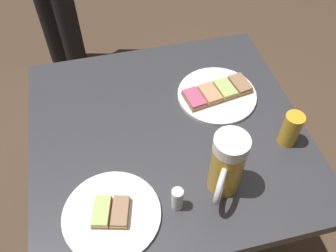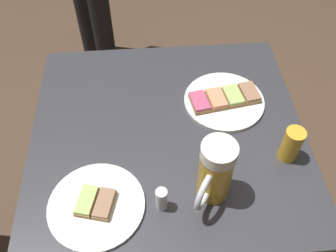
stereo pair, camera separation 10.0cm
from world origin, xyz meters
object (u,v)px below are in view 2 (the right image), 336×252
plate_near (224,100)px  salt_shaker (162,199)px  beer_glass_small (291,144)px  beer_mug (215,173)px  plate_far (96,205)px

plate_near → salt_shaker: (-0.21, -0.32, 0.02)m
plate_near → beer_glass_small: 0.25m
salt_shaker → plate_near: bearing=57.3°
beer_mug → beer_glass_small: size_ratio=1.80×
beer_mug → beer_glass_small: (0.21, 0.09, -0.04)m
beer_mug → salt_shaker: (-0.12, -0.03, -0.06)m
plate_near → salt_shaker: salt_shaker is taller
plate_far → salt_shaker: (0.15, -0.01, 0.03)m
beer_glass_small → salt_shaker: beer_glass_small is taller
beer_mug → beer_glass_small: beer_mug is taller
plate_far → beer_mug: 0.29m
plate_near → beer_glass_small: bearing=-57.4°
beer_mug → salt_shaker: size_ratio=2.64×
beer_mug → plate_near: bearing=74.1°
beer_glass_small → plate_far: bearing=-167.7°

